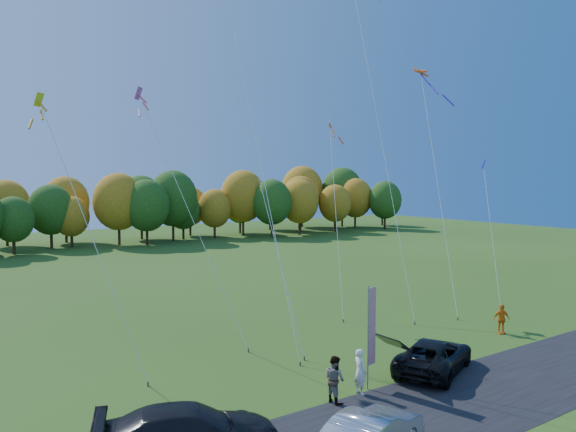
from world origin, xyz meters
TOP-DOWN VIEW (x-y plane):
  - ground at (0.00, 0.00)m, footprint 160.00×160.00m
  - asphalt_strip at (0.00, -4.00)m, footprint 90.00×6.00m
  - tree_line at (0.00, 55.00)m, footprint 116.00×12.00m
  - black_suv at (3.42, -0.97)m, footprint 5.99×4.52m
  - person_tailgate_a at (-1.22, -1.03)m, footprint 0.49×0.72m
  - person_tailgate_b at (-2.64, -1.09)m, footprint 0.75×0.95m
  - person_east at (11.57, 1.06)m, footprint 1.09×0.81m
  - feather_flag at (-0.38, -0.77)m, footprint 0.58×0.20m
  - kite_delta_blue at (-1.47, 8.39)m, footprint 3.22×10.04m
  - kite_parafoil_orange at (10.94, 10.69)m, footprint 6.09×11.54m
  - kite_delta_red at (-0.77, 8.36)m, footprint 2.63×10.66m
  - kite_parafoil_rainbow at (14.13, 8.08)m, footprint 5.70×7.71m
  - kite_diamond_yellow at (-9.76, 7.28)m, footprint 3.68×5.43m
  - kite_diamond_white at (7.57, 11.22)m, footprint 4.34×6.69m
  - kite_diamond_pink at (-3.84, 9.65)m, footprint 3.89×7.06m
  - kite_diamond_blue_low at (15.75, 4.75)m, footprint 3.60×4.44m

SIDE VIEW (x-z plane):
  - ground at x=0.00m, z-range 0.00..0.00m
  - tree_line at x=0.00m, z-range -5.00..5.00m
  - asphalt_strip at x=0.00m, z-range 0.00..0.01m
  - black_suv at x=3.42m, z-range 0.00..1.51m
  - person_east at x=11.57m, z-range 0.00..1.72m
  - person_tailgate_b at x=-2.64m, z-range 0.00..1.89m
  - person_tailgate_a at x=-1.22m, z-range 0.00..1.91m
  - feather_flag at x=-0.38m, z-range 0.51..4.97m
  - kite_diamond_blue_low at x=15.75m, z-range -0.24..10.34m
  - kite_diamond_yellow at x=-9.76m, z-range -0.19..13.01m
  - kite_diamond_white at x=7.57m, z-range -0.25..13.54m
  - kite_diamond_pink at x=-3.84m, z-range -0.24..14.19m
  - kite_parafoil_rainbow at x=14.13m, z-range -0.12..17.42m
  - kite_delta_red at x=-0.77m, z-range 0.34..24.52m
  - kite_parafoil_orange at x=10.94m, z-range -0.21..25.64m
  - kite_delta_blue at x=-1.47m, z-range 0.02..26.06m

